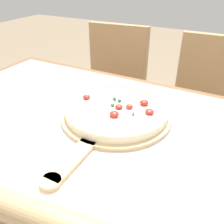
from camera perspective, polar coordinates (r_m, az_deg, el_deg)
name	(u,v)px	position (r m, az deg, el deg)	size (l,w,h in m)	color
dining_table	(93,160)	(0.78, -4.56, -11.48)	(1.32, 0.86, 0.76)	brown
towel_cloth	(92,131)	(0.71, -4.95, -4.63)	(1.24, 0.78, 0.00)	silver
pizza_peel	(114,117)	(0.76, 0.39, -1.16)	(0.36, 0.53, 0.01)	#D6B784
pizza	(116,109)	(0.76, 1.08, 0.72)	(0.33, 0.33, 0.03)	beige
rolling_pin	(37,216)	(0.49, -17.62, -22.70)	(0.41, 0.10, 0.06)	tan
chair_left	(113,88)	(1.53, 0.17, 5.88)	(0.43, 0.43, 0.89)	tan
chair_right	(204,109)	(1.39, 21.32, 0.74)	(0.40, 0.40, 0.89)	tan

